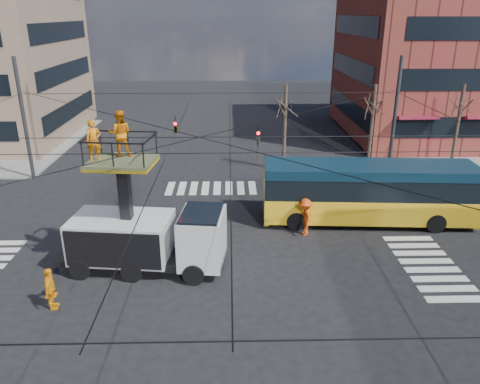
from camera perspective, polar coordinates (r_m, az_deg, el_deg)
name	(u,v)px	position (r m, az deg, el deg)	size (l,w,h in m)	color
ground	(204,268)	(20.85, -4.45, -9.25)	(120.00, 120.00, 0.00)	black
sidewalk_ne	(457,141)	(44.96, 24.99, 5.66)	(18.00, 18.00, 0.12)	slate
crosswalks	(204,268)	(20.85, -4.45, -9.22)	(22.40, 22.40, 0.02)	silver
building_ne	(466,55)	(46.96, 25.86, 14.80)	(20.06, 16.06, 14.00)	brown
overhead_network	(199,173)	(19.44, -4.96, 2.34)	(24.24, 24.24, 8.00)	#2D2D30
tree_a	(286,105)	(32.25, 5.58, 10.48)	(2.00, 2.00, 6.00)	#382B21
tree_b	(374,105)	(33.49, 15.99, 10.17)	(2.00, 2.00, 6.00)	#382B21
tree_c	(461,105)	(35.72, 25.35, 9.61)	(2.00, 2.00, 6.00)	#382B21
utility_truck	(146,223)	(20.28, -11.39, -3.68)	(7.22, 3.28, 6.84)	black
city_bus	(368,191)	(25.40, 15.34, 0.06)	(11.07, 3.27, 3.20)	gold
traffic_cone	(50,288)	(20.24, -22.11, -10.81)	(0.36, 0.36, 0.68)	orange
worker_ground	(50,289)	(19.19, -22.12, -10.88)	(0.99, 0.41, 1.70)	#FFA310
flagger	(305,217)	(23.57, 7.91, -3.03)	(1.24, 0.71, 1.92)	#DD490D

